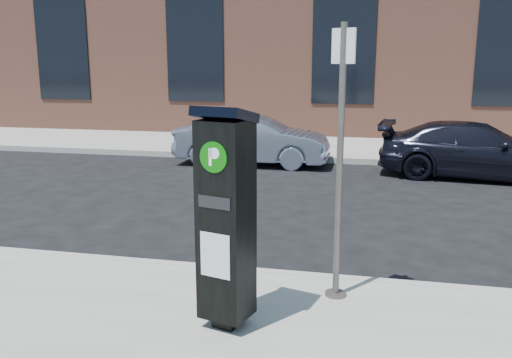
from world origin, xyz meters
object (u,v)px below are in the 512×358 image
(car_silver, at_px, (252,140))
(sign_pole, at_px, (340,167))
(car_dark, at_px, (477,150))
(parking_kiosk, at_px, (226,217))

(car_silver, bearing_deg, sign_pole, -161.25)
(car_dark, bearing_deg, car_silver, 91.47)
(parking_kiosk, xyz_separation_m, car_dark, (3.59, 8.37, -0.59))
(car_dark, bearing_deg, sign_pole, 167.14)
(parking_kiosk, height_order, car_dark, parking_kiosk)
(car_silver, distance_m, car_dark, 5.37)
(sign_pole, distance_m, car_silver, 8.45)
(car_silver, relative_size, car_dark, 0.90)
(parking_kiosk, relative_size, car_dark, 0.48)
(sign_pole, xyz_separation_m, car_silver, (-2.72, 7.95, -0.92))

